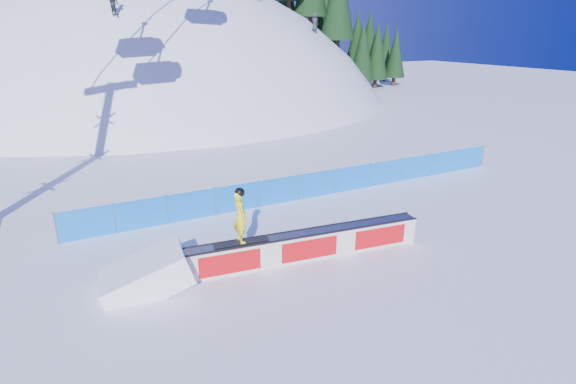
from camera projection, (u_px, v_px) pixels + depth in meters
name	position (u px, v px, depth m)	size (l,w,h in m)	color
ground	(376.00, 232.00, 17.40)	(160.00, 160.00, 0.00)	white
snow_hill	(168.00, 237.00, 58.67)	(64.00, 64.00, 64.00)	white
treeline	(327.00, 9.00, 57.59)	(24.93, 12.56, 20.88)	#322114
safety_fence	(317.00, 184.00, 20.97)	(22.05, 0.05, 1.30)	blue
rail_box	(307.00, 245.00, 15.22)	(8.38, 1.52, 1.00)	silver
snow_ramp	(148.00, 287.00, 13.65)	(2.56, 1.70, 0.96)	white
snowboarder	(240.00, 216.00, 13.99)	(1.79, 0.63, 1.84)	black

